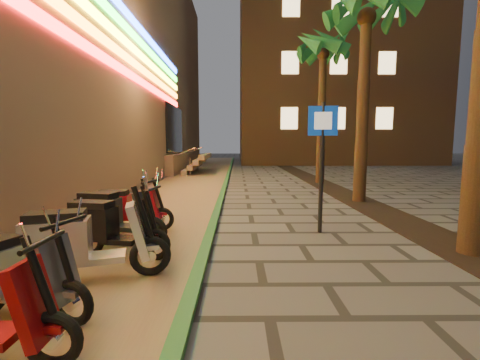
{
  "coord_description": "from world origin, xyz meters",
  "views": [
    {
      "loc": [
        -0.34,
        -3.23,
        1.85
      ],
      "look_at": [
        -0.3,
        2.59,
        1.2
      ],
      "focal_mm": 24.0,
      "sensor_mm": 36.0,
      "label": 1
    }
  ],
  "objects_px": {
    "scooter_5": "(8,273)",
    "scooter_6": "(81,242)",
    "pedestrian_sign": "(322,149)",
    "scooter_7": "(107,226)",
    "scooter_9": "(125,208)",
    "scooter_8": "(112,215)"
  },
  "relations": [
    {
      "from": "scooter_8",
      "to": "scooter_6",
      "type": "bearing_deg",
      "value": -67.86
    },
    {
      "from": "scooter_5",
      "to": "scooter_6",
      "type": "xyz_separation_m",
      "value": [
        0.36,
        0.85,
        0.07
      ]
    },
    {
      "from": "scooter_5",
      "to": "scooter_8",
      "type": "distance_m",
      "value": 2.61
    },
    {
      "from": "scooter_9",
      "to": "scooter_5",
      "type": "bearing_deg",
      "value": -92.95
    },
    {
      "from": "scooter_5",
      "to": "scooter_7",
      "type": "distance_m",
      "value": 1.86
    },
    {
      "from": "scooter_6",
      "to": "scooter_8",
      "type": "distance_m",
      "value": 1.78
    },
    {
      "from": "pedestrian_sign",
      "to": "scooter_8",
      "type": "relative_size",
      "value": 1.53
    },
    {
      "from": "scooter_8",
      "to": "scooter_5",
      "type": "bearing_deg",
      "value": -78.81
    },
    {
      "from": "scooter_5",
      "to": "scooter_6",
      "type": "relative_size",
      "value": 0.88
    },
    {
      "from": "scooter_9",
      "to": "scooter_8",
      "type": "bearing_deg",
      "value": -89.44
    },
    {
      "from": "scooter_6",
      "to": "scooter_9",
      "type": "distance_m",
      "value": 2.62
    },
    {
      "from": "scooter_7",
      "to": "scooter_9",
      "type": "xyz_separation_m",
      "value": [
        -0.27,
        1.61,
        -0.03
      ]
    },
    {
      "from": "pedestrian_sign",
      "to": "scooter_5",
      "type": "relative_size",
      "value": 1.67
    },
    {
      "from": "scooter_5",
      "to": "scooter_8",
      "type": "relative_size",
      "value": 0.91
    },
    {
      "from": "pedestrian_sign",
      "to": "scooter_7",
      "type": "distance_m",
      "value": 4.31
    },
    {
      "from": "pedestrian_sign",
      "to": "scooter_6",
      "type": "height_order",
      "value": "pedestrian_sign"
    },
    {
      "from": "scooter_8",
      "to": "scooter_9",
      "type": "bearing_deg",
      "value": 105.83
    },
    {
      "from": "scooter_7",
      "to": "scooter_5",
      "type": "bearing_deg",
      "value": -89.31
    },
    {
      "from": "pedestrian_sign",
      "to": "scooter_9",
      "type": "bearing_deg",
      "value": -175.9
    },
    {
      "from": "pedestrian_sign",
      "to": "scooter_7",
      "type": "height_order",
      "value": "pedestrian_sign"
    },
    {
      "from": "scooter_6",
      "to": "scooter_7",
      "type": "distance_m",
      "value": 0.99
    },
    {
      "from": "scooter_5",
      "to": "scooter_9",
      "type": "height_order",
      "value": "scooter_9"
    }
  ]
}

